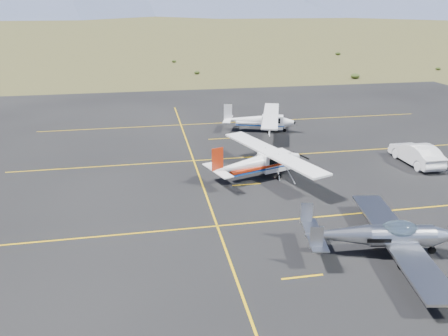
{
  "coord_description": "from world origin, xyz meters",
  "views": [
    {
      "loc": [
        -9.61,
        -19.4,
        11.73
      ],
      "look_at": [
        -4.71,
        6.83,
        1.6
      ],
      "focal_mm": 35.0,
      "sensor_mm": 36.0,
      "label": 1
    }
  ],
  "objects_px": {
    "sedan": "(416,154)",
    "aircraft_cessna": "(259,162)",
    "aircraft_plain": "(260,120)",
    "aircraft_low_wing": "(383,235)"
  },
  "relations": [
    {
      "from": "aircraft_low_wing",
      "to": "sedan",
      "type": "bearing_deg",
      "value": 61.19
    },
    {
      "from": "aircraft_cessna",
      "to": "aircraft_plain",
      "type": "relative_size",
      "value": 1.07
    },
    {
      "from": "aircraft_low_wing",
      "to": "aircraft_cessna",
      "type": "distance_m",
      "value": 11.47
    },
    {
      "from": "aircraft_cessna",
      "to": "sedan",
      "type": "xyz_separation_m",
      "value": [
        12.66,
        0.53,
        -0.38
      ]
    },
    {
      "from": "aircraft_cessna",
      "to": "aircraft_plain",
      "type": "bearing_deg",
      "value": 56.0
    },
    {
      "from": "sedan",
      "to": "aircraft_cessna",
      "type": "bearing_deg",
      "value": 1.74
    },
    {
      "from": "aircraft_cessna",
      "to": "sedan",
      "type": "bearing_deg",
      "value": -16.3
    },
    {
      "from": "aircraft_low_wing",
      "to": "sedan",
      "type": "xyz_separation_m",
      "value": [
        9.3,
        11.5,
        -0.21
      ]
    },
    {
      "from": "aircraft_cessna",
      "to": "aircraft_plain",
      "type": "distance_m",
      "value": 12.07
    },
    {
      "from": "aircraft_low_wing",
      "to": "aircraft_plain",
      "type": "bearing_deg",
      "value": 100.59
    }
  ]
}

